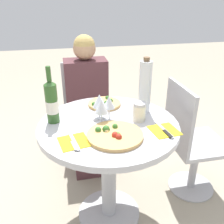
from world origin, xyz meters
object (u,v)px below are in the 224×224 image
object	(u,v)px
seated_diner	(88,112)
tall_carafe	(145,87)
dining_table	(109,148)
chair_empty_side	(190,144)
pizza_large	(114,135)
wine_bottle	(52,102)
chair_behind_diner	(87,114)

from	to	relation	value
seated_diner	tall_carafe	size ratio (longest dim) A/B	3.23
dining_table	seated_diner	xyz separation A→B (m)	(-0.05, 0.65, -0.05)
chair_empty_side	pizza_large	distance (m)	0.78
seated_diner	wine_bottle	xyz separation A→B (m)	(-0.27, -0.56, 0.36)
dining_table	chair_empty_side	world-z (taller)	chair_empty_side
chair_behind_diner	wine_bottle	bearing A→B (deg)	69.06
dining_table	tall_carafe	world-z (taller)	tall_carafe
chair_behind_diner	pizza_large	distance (m)	1.00
dining_table	wine_bottle	distance (m)	0.45
chair_empty_side	chair_behind_diner	bearing A→B (deg)	-133.11
wine_bottle	tall_carafe	xyz separation A→B (m)	(0.58, 0.02, 0.04)
chair_empty_side	tall_carafe	size ratio (longest dim) A/B	2.50
chair_behind_diner	tall_carafe	xyz separation A→B (m)	(0.31, -0.67, 0.49)
seated_diner	wine_bottle	distance (m)	0.71
chair_behind_diner	seated_diner	size ratio (longest dim) A/B	0.77
seated_diner	pizza_large	world-z (taller)	seated_diner
chair_behind_diner	chair_empty_side	bearing A→B (deg)	136.89
seated_diner	wine_bottle	size ratio (longest dim) A/B	3.38
chair_behind_diner	wine_bottle	world-z (taller)	wine_bottle
seated_diner	tall_carafe	world-z (taller)	seated_diner
tall_carafe	chair_empty_side	bearing A→B (deg)	2.85
wine_bottle	seated_diner	bearing A→B (deg)	64.30
pizza_large	tall_carafe	world-z (taller)	tall_carafe
seated_diner	pizza_large	bearing A→B (deg)	93.91
seated_diner	chair_empty_side	distance (m)	0.87
dining_table	chair_behind_diner	bearing A→B (deg)	93.79
wine_bottle	tall_carafe	world-z (taller)	tall_carafe
chair_behind_diner	pizza_large	bearing A→B (deg)	93.32
wine_bottle	tall_carafe	bearing A→B (deg)	2.47
tall_carafe	pizza_large	bearing A→B (deg)	-133.34
tall_carafe	chair_behind_diner	bearing A→B (deg)	114.75
pizza_large	wine_bottle	size ratio (longest dim) A/B	0.90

